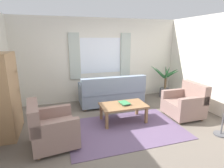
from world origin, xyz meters
TOP-DOWN VIEW (x-y plane):
  - ground_plane at (0.00, 0.00)m, footprint 6.24×6.24m
  - wall_back at (0.00, 2.26)m, footprint 5.32×0.12m
  - window_with_curtains at (0.00, 2.18)m, footprint 1.98×0.07m
  - area_rug at (0.00, 0.00)m, footprint 2.54×1.67m
  - couch at (0.17, 1.57)m, footprint 1.90×0.82m
  - armchair_left at (-1.58, -0.16)m, footprint 0.92×0.94m
  - armchair_right at (1.73, 0.19)m, footprint 0.83×0.85m
  - coffee_table at (0.09, 0.39)m, footprint 1.10×0.64m
  - book_stack_on_table at (0.13, 0.40)m, footprint 0.24×0.32m
  - potted_plant at (2.14, 1.76)m, footprint 1.12×1.04m
  - bookshelf at (-2.35, 0.60)m, footprint 0.30×0.94m

SIDE VIEW (x-z plane):
  - ground_plane at x=0.00m, z-range 0.00..0.00m
  - area_rug at x=0.00m, z-range 0.00..0.01m
  - armchair_left at x=-1.58m, z-range -0.09..0.79m
  - armchair_right at x=1.73m, z-range -0.09..0.79m
  - couch at x=0.17m, z-range -0.09..0.83m
  - coffee_table at x=0.09m, z-range 0.16..0.60m
  - book_stack_on_table at x=0.13m, z-range 0.44..0.49m
  - potted_plant at x=2.14m, z-range -0.10..1.10m
  - bookshelf at x=-2.35m, z-range -0.07..1.65m
  - wall_back at x=0.00m, z-range 0.00..2.60m
  - window_with_curtains at x=0.00m, z-range 0.75..2.15m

